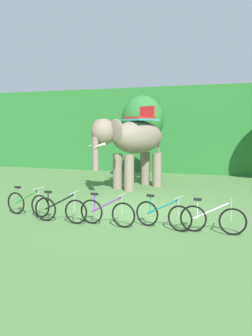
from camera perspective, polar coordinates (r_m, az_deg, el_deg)
The scene contains 9 objects.
ground_plane at distance 11.85m, azimuth 1.14°, elevation -6.86°, with size 80.00×80.00×0.00m, color #4C753D.
foliage_hedge at distance 24.46m, azimuth 10.73°, elevation 6.07°, with size 36.00×6.00×5.31m, color #28702D.
tree_far_right at distance 18.43m, azimuth 2.72°, elevation 7.77°, with size 2.21×2.21×4.45m.
elephant at distance 15.93m, azimuth 1.06°, elevation 4.50°, with size 3.15×4.09×3.78m.
bike_green at distance 11.44m, azimuth -15.70°, elevation -5.60°, with size 1.70×0.52×0.92m.
bike_black at distance 10.42m, azimuth -10.64°, elevation -6.63°, with size 1.71×0.52×0.92m.
bike_purple at distance 9.92m, azimuth -3.12°, elevation -7.19°, with size 1.71×0.52×0.92m.
bike_teal at distance 9.66m, azimuth 6.03°, elevation -7.58°, with size 1.67×0.60×0.92m.
bike_white at distance 9.46m, azimuth 13.90°, elevation -8.03°, with size 1.71×0.52×0.92m.
Camera 1 is at (3.53, -10.99, 2.69)m, focal length 37.45 mm.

